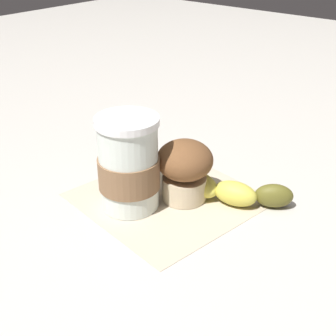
% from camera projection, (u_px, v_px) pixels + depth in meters
% --- Properties ---
extents(ground_plane, '(3.00, 3.00, 0.00)m').
position_uv_depth(ground_plane, '(168.00, 198.00, 0.72)').
color(ground_plane, beige).
extents(paper_napkin, '(0.27, 0.27, 0.00)m').
position_uv_depth(paper_napkin, '(168.00, 198.00, 0.72)').
color(paper_napkin, beige).
rests_on(paper_napkin, ground_plane).
extents(coffee_cup, '(0.09, 0.09, 0.14)m').
position_uv_depth(coffee_cup, '(129.00, 165.00, 0.67)').
color(coffee_cup, silver).
rests_on(coffee_cup, paper_napkin).
extents(muffin, '(0.08, 0.08, 0.09)m').
position_uv_depth(muffin, '(185.00, 168.00, 0.69)').
color(muffin, beige).
rests_on(muffin, paper_napkin).
extents(banana, '(0.09, 0.22, 0.04)m').
position_uv_depth(banana, '(220.00, 186.00, 0.71)').
color(banana, '#D6CC4C').
rests_on(banana, paper_napkin).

